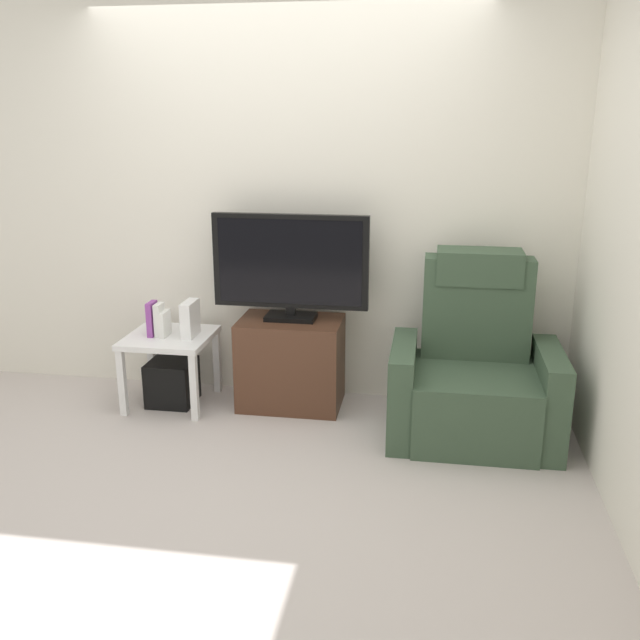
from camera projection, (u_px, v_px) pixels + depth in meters
ground_plane at (248, 464)px, 3.85m from camera, size 6.40×6.40×0.00m
wall_back at (287, 202)px, 4.55m from camera, size 6.40×0.06×2.60m
wall_side at (638, 241)px, 3.19m from camera, size 0.06×4.48×2.60m
tv_stand at (291, 363)px, 4.56m from camera, size 0.66×0.44×0.59m
television at (290, 265)px, 4.39m from camera, size 0.99×0.20×0.68m
recliner_armchair at (475, 375)px, 4.13m from camera, size 0.98×0.78×1.08m
side_table at (170, 346)px, 4.56m from camera, size 0.54×0.54×0.47m
subwoofer_box at (172, 382)px, 4.63m from camera, size 0.29×0.29×0.29m
book_leftmost at (152, 319)px, 4.50m from camera, size 0.04×0.12×0.22m
book_middle at (160, 320)px, 4.49m from camera, size 0.04×0.10×0.21m
book_rightmost at (165, 324)px, 4.49m from camera, size 0.03×0.14×0.16m
game_console at (190, 319)px, 4.49m from camera, size 0.07×0.20×0.23m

